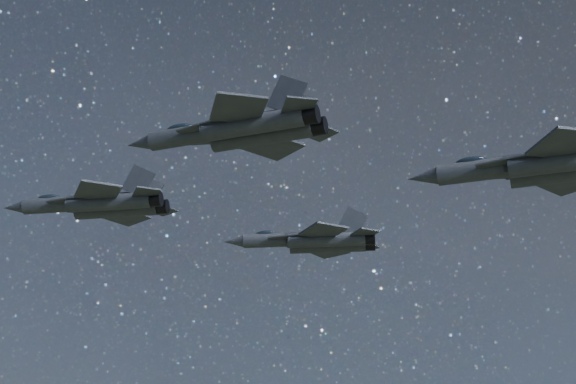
# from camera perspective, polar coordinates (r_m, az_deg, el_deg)

# --- Properties ---
(jet_lead) EXTENTS (15.71, 11.18, 4.00)m
(jet_lead) POSITION_cam_1_polar(r_m,az_deg,el_deg) (72.70, -13.24, -0.85)
(jet_lead) COLOR #2E3139
(jet_left) EXTENTS (18.79, 13.20, 4.74)m
(jet_left) POSITION_cam_1_polar(r_m,az_deg,el_deg) (94.37, 1.90, -3.49)
(jet_left) COLOR #2E3139
(jet_right) EXTENTS (16.48, 11.43, 4.14)m
(jet_right) POSITION_cam_1_polar(r_m,az_deg,el_deg) (58.74, -3.34, 4.46)
(jet_right) COLOR #2E3139
(jet_slot) EXTENTS (19.76, 13.76, 4.97)m
(jet_slot) POSITION_cam_1_polar(r_m,az_deg,el_deg) (67.26, 18.07, 1.86)
(jet_slot) COLOR #2E3139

